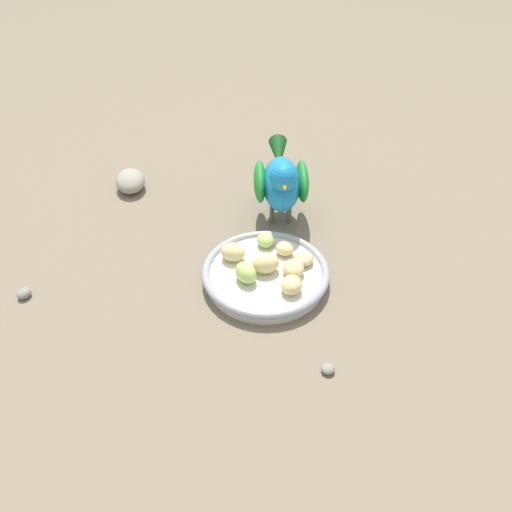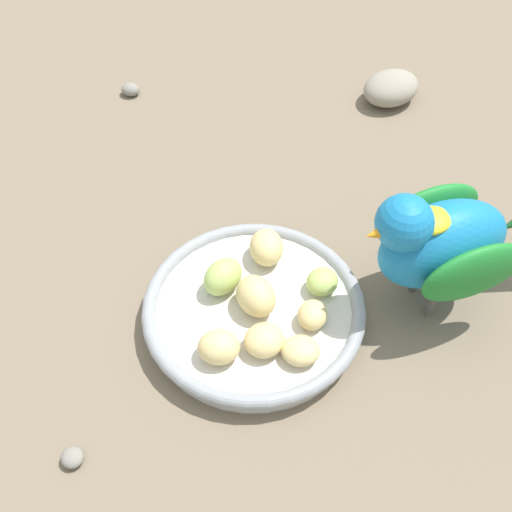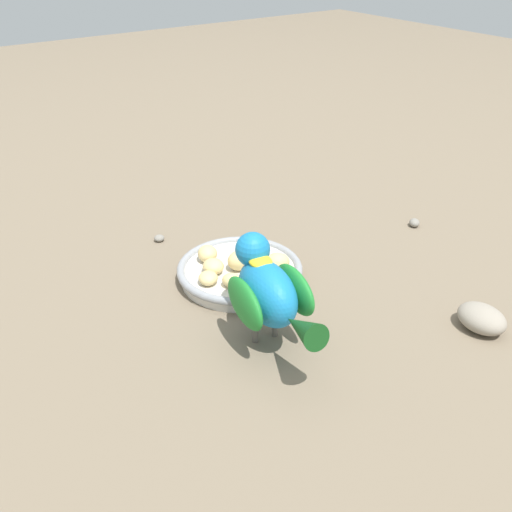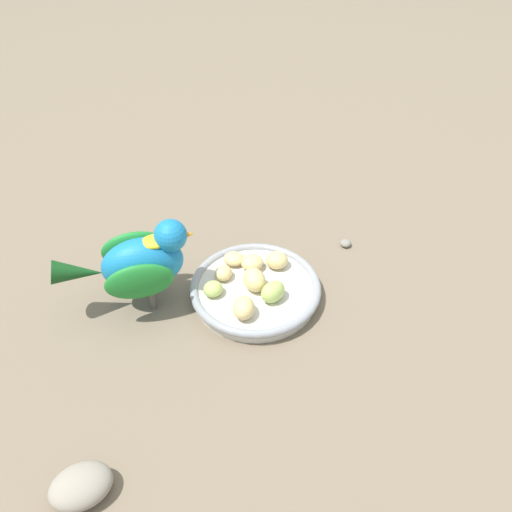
{
  "view_description": "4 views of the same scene",
  "coord_description": "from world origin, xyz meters",
  "px_view_note": "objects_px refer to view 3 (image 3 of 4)",
  "views": [
    {
      "loc": [
        -0.1,
        -0.57,
        0.56
      ],
      "look_at": [
        0.01,
        0.01,
        0.06
      ],
      "focal_mm": 39.23,
      "sensor_mm": 36.0,
      "label": 1
    },
    {
      "loc": [
        0.31,
        -0.15,
        0.47
      ],
      "look_at": [
        0.0,
        0.03,
        0.05
      ],
      "focal_mm": 47.85,
      "sensor_mm": 36.0,
      "label": 2
    },
    {
      "loc": [
        0.44,
        0.63,
        0.47
      ],
      "look_at": [
        0.01,
        0.04,
        0.05
      ],
      "focal_mm": 41.76,
      "sensor_mm": 36.0,
      "label": 3
    },
    {
      "loc": [
        -0.48,
        0.24,
        0.57
      ],
      "look_at": [
        0.04,
        0.0,
        0.06
      ],
      "focal_mm": 39.38,
      "sensor_mm": 36.0,
      "label": 4
    }
  ],
  "objects_px": {
    "apple_piece_2": "(232,280)",
    "parrot": "(269,291)",
    "apple_piece_3": "(257,282)",
    "apple_piece_5": "(208,278)",
    "pebble_1": "(159,238)",
    "apple_piece_7": "(208,254)",
    "feeding_bowl": "(240,272)",
    "rock_large": "(482,318)",
    "apple_piece_6": "(252,250)",
    "apple_piece_4": "(212,265)",
    "apple_piece_1": "(240,260)",
    "pebble_0": "(414,223)",
    "apple_piece_0": "(277,262)"
  },
  "relations": [
    {
      "from": "apple_piece_6",
      "to": "parrot",
      "type": "height_order",
      "value": "parrot"
    },
    {
      "from": "apple_piece_0",
      "to": "rock_large",
      "type": "height_order",
      "value": "apple_piece_0"
    },
    {
      "from": "apple_piece_1",
      "to": "apple_piece_5",
      "type": "xyz_separation_m",
      "value": [
        0.06,
        0.01,
        -0.01
      ]
    },
    {
      "from": "apple_piece_0",
      "to": "apple_piece_4",
      "type": "distance_m",
      "value": 0.09
    },
    {
      "from": "apple_piece_6",
      "to": "apple_piece_7",
      "type": "bearing_deg",
      "value": -30.45
    },
    {
      "from": "apple_piece_2",
      "to": "apple_piece_6",
      "type": "xyz_separation_m",
      "value": [
        -0.07,
        -0.05,
        0.0
      ]
    },
    {
      "from": "feeding_bowl",
      "to": "apple_piece_6",
      "type": "height_order",
      "value": "apple_piece_6"
    },
    {
      "from": "apple_piece_0",
      "to": "apple_piece_3",
      "type": "relative_size",
      "value": 1.3
    },
    {
      "from": "apple_piece_0",
      "to": "apple_piece_6",
      "type": "xyz_separation_m",
      "value": [
        0.01,
        -0.05,
        0.0
      ]
    },
    {
      "from": "apple_piece_2",
      "to": "parrot",
      "type": "distance_m",
      "value": 0.12
    },
    {
      "from": "rock_large",
      "to": "apple_piece_6",
      "type": "bearing_deg",
      "value": -61.93
    },
    {
      "from": "apple_piece_0",
      "to": "apple_piece_2",
      "type": "relative_size",
      "value": 1.32
    },
    {
      "from": "apple_piece_2",
      "to": "parrot",
      "type": "bearing_deg",
      "value": 80.54
    },
    {
      "from": "apple_piece_3",
      "to": "parrot",
      "type": "xyz_separation_m",
      "value": [
        0.04,
        0.08,
        0.05
      ]
    },
    {
      "from": "apple_piece_4",
      "to": "parrot",
      "type": "xyz_separation_m",
      "value": [
        0.02,
        0.16,
        0.05
      ]
    },
    {
      "from": "apple_piece_1",
      "to": "rock_large",
      "type": "xyz_separation_m",
      "value": [
        -0.19,
        0.28,
        -0.02
      ]
    },
    {
      "from": "apple_piece_6",
      "to": "apple_piece_1",
      "type": "bearing_deg",
      "value": 23.8
    },
    {
      "from": "apple_piece_7",
      "to": "parrot",
      "type": "xyz_separation_m",
      "value": [
        0.03,
        0.19,
        0.05
      ]
    },
    {
      "from": "apple_piece_3",
      "to": "apple_piece_5",
      "type": "height_order",
      "value": "apple_piece_3"
    },
    {
      "from": "apple_piece_4",
      "to": "apple_piece_1",
      "type": "bearing_deg",
      "value": 154.79
    },
    {
      "from": "feeding_bowl",
      "to": "apple_piece_7",
      "type": "xyz_separation_m",
      "value": [
        0.03,
        -0.05,
        0.02
      ]
    },
    {
      "from": "apple_piece_5",
      "to": "pebble_1",
      "type": "relative_size",
      "value": 1.79
    },
    {
      "from": "apple_piece_4",
      "to": "rock_large",
      "type": "xyz_separation_m",
      "value": [
        -0.22,
        0.3,
        -0.01
      ]
    },
    {
      "from": "apple_piece_4",
      "to": "apple_piece_5",
      "type": "bearing_deg",
      "value": 48.99
    },
    {
      "from": "apple_piece_4",
      "to": "apple_piece_6",
      "type": "height_order",
      "value": "apple_piece_6"
    },
    {
      "from": "feeding_bowl",
      "to": "parrot",
      "type": "bearing_deg",
      "value": 69.42
    },
    {
      "from": "apple_piece_7",
      "to": "pebble_1",
      "type": "height_order",
      "value": "apple_piece_7"
    },
    {
      "from": "apple_piece_5",
      "to": "apple_piece_7",
      "type": "height_order",
      "value": "apple_piece_7"
    },
    {
      "from": "pebble_0",
      "to": "apple_piece_4",
      "type": "bearing_deg",
      "value": -7.22
    },
    {
      "from": "apple_piece_0",
      "to": "apple_piece_5",
      "type": "relative_size",
      "value": 1.2
    },
    {
      "from": "rock_large",
      "to": "pebble_0",
      "type": "bearing_deg",
      "value": -121.73
    },
    {
      "from": "apple_piece_7",
      "to": "pebble_0",
      "type": "xyz_separation_m",
      "value": [
        -0.37,
        0.08,
        -0.02
      ]
    },
    {
      "from": "apple_piece_7",
      "to": "parrot",
      "type": "height_order",
      "value": "parrot"
    },
    {
      "from": "apple_piece_4",
      "to": "apple_piece_7",
      "type": "relative_size",
      "value": 0.97
    },
    {
      "from": "apple_piece_0",
      "to": "apple_piece_2",
      "type": "xyz_separation_m",
      "value": [
        0.08,
        -0.0,
        -0.0
      ]
    },
    {
      "from": "parrot",
      "to": "pebble_1",
      "type": "xyz_separation_m",
      "value": [
        -0.01,
        -0.32,
        -0.07
      ]
    },
    {
      "from": "parrot",
      "to": "pebble_0",
      "type": "height_order",
      "value": "parrot"
    },
    {
      "from": "feeding_bowl",
      "to": "rock_large",
      "type": "bearing_deg",
      "value": 123.67
    },
    {
      "from": "parrot",
      "to": "pebble_1",
      "type": "height_order",
      "value": "parrot"
    },
    {
      "from": "pebble_1",
      "to": "pebble_0",
      "type": "bearing_deg",
      "value": 151.7
    },
    {
      "from": "apple_piece_1",
      "to": "feeding_bowl",
      "type": "bearing_deg",
      "value": -99.22
    },
    {
      "from": "apple_piece_7",
      "to": "feeding_bowl",
      "type": "bearing_deg",
      "value": 120.25
    },
    {
      "from": "apple_piece_0",
      "to": "apple_piece_5",
      "type": "bearing_deg",
      "value": -15.49
    },
    {
      "from": "apple_piece_3",
      "to": "apple_piece_4",
      "type": "relative_size",
      "value": 0.86
    },
    {
      "from": "feeding_bowl",
      "to": "parrot",
      "type": "xyz_separation_m",
      "value": [
        0.05,
        0.14,
        0.06
      ]
    },
    {
      "from": "apple_piece_5",
      "to": "apple_piece_7",
      "type": "bearing_deg",
      "value": -120.58
    },
    {
      "from": "rock_large",
      "to": "pebble_0",
      "type": "relative_size",
      "value": 3.16
    },
    {
      "from": "rock_large",
      "to": "pebble_1",
      "type": "height_order",
      "value": "rock_large"
    },
    {
      "from": "apple_piece_2",
      "to": "pebble_0",
      "type": "xyz_separation_m",
      "value": [
        -0.38,
        -0.0,
        -0.02
      ]
    },
    {
      "from": "rock_large",
      "to": "apple_piece_0",
      "type": "bearing_deg",
      "value": -59.27
    }
  ]
}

